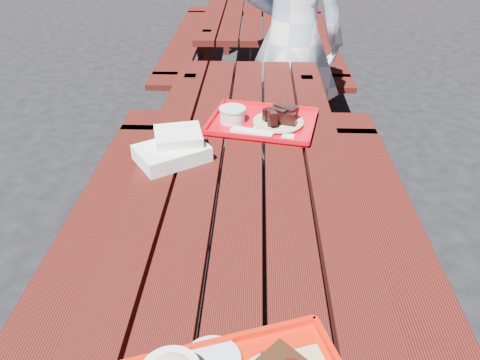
{
  "coord_description": "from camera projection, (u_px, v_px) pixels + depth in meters",
  "views": [
    {
      "loc": [
        0.05,
        -1.35,
        1.58
      ],
      "look_at": [
        0.0,
        -0.15,
        0.82
      ],
      "focal_mm": 35.0,
      "sensor_mm": 36.0,
      "label": 1
    }
  ],
  "objects": [
    {
      "name": "picnic_table_far",
      "position": [
        253.0,
        24.0,
        4.05
      ],
      "size": [
        1.41,
        2.4,
        0.75
      ],
      "color": "#4B160E",
      "rests_on": "ground"
    },
    {
      "name": "ground",
      "position": [
        241.0,
        324.0,
        1.99
      ],
      "size": [
        60.0,
        60.0,
        0.0
      ],
      "primitive_type": "plane",
      "color": "black",
      "rests_on": "ground"
    },
    {
      "name": "picnic_table_near",
      "position": [
        242.0,
        219.0,
        1.69
      ],
      "size": [
        1.41,
        2.4,
        0.75
      ],
      "color": "#4B160E",
      "rests_on": "ground"
    },
    {
      "name": "white_cloth",
      "position": [
        174.0,
        148.0,
        1.65
      ],
      "size": [
        0.29,
        0.28,
        0.1
      ],
      "color": "white",
      "rests_on": "picnic_table_near"
    },
    {
      "name": "person",
      "position": [
        292.0,
        41.0,
        2.68
      ],
      "size": [
        0.68,
        0.54,
        1.64
      ],
      "primitive_type": "imported",
      "rotation": [
        0.0,
        0.0,
        2.87
      ],
      "color": "#9AB4D3",
      "rests_on": "ground"
    },
    {
      "name": "far_tray",
      "position": [
        260.0,
        121.0,
        1.89
      ],
      "size": [
        0.48,
        0.4,
        0.07
      ],
      "color": "red",
      "rests_on": "picnic_table_near"
    }
  ]
}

